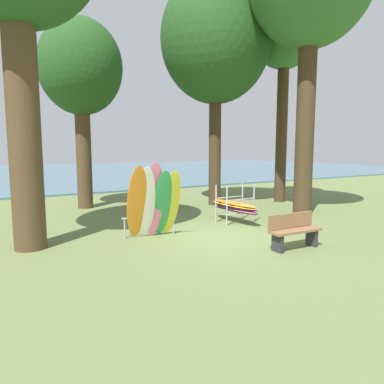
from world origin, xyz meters
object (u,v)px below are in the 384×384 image
at_px(tree_far_left_back, 216,40).
at_px(park_bench, 294,230).
at_px(tree_mid_behind, 81,70).
at_px(tree_far_right_back, 285,33).
at_px(leaning_board_pile, 154,203).
at_px(board_storage_rack, 235,207).

distance_m(tree_far_left_back, park_bench, 9.43).
bearing_deg(tree_far_left_back, park_bench, -108.21).
height_order(tree_mid_behind, park_bench, tree_mid_behind).
distance_m(tree_far_right_back, leaning_board_pile, 10.61).
bearing_deg(tree_far_right_back, park_bench, -132.13).
relative_size(leaning_board_pile, board_storage_rack, 0.99).
bearing_deg(board_storage_rack, tree_far_right_back, 29.77).
xyz_separation_m(tree_far_left_back, board_storage_rack, (-1.52, -3.43, -6.32)).
relative_size(tree_mid_behind, park_bench, 5.28).
xyz_separation_m(tree_far_left_back, park_bench, (-2.17, -6.59, -6.39)).
xyz_separation_m(tree_mid_behind, tree_far_right_back, (8.11, -2.78, 1.94)).
distance_m(tree_mid_behind, board_storage_rack, 8.13).
bearing_deg(tree_far_left_back, board_storage_rack, -113.96).
bearing_deg(tree_far_right_back, board_storage_rack, -150.23).
relative_size(tree_far_right_back, leaning_board_pile, 4.46).
xyz_separation_m(tree_far_right_back, leaning_board_pile, (-7.80, -3.22, -6.43)).
distance_m(leaning_board_pile, board_storage_rack, 3.29).
xyz_separation_m(tree_far_right_back, park_bench, (-5.24, -5.80, -6.96)).
bearing_deg(park_bench, tree_mid_behind, 108.49).
relative_size(tree_far_right_back, board_storage_rack, 4.39).
bearing_deg(leaning_board_pile, tree_far_left_back, 40.41).
distance_m(tree_mid_behind, leaning_board_pile, 7.51).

